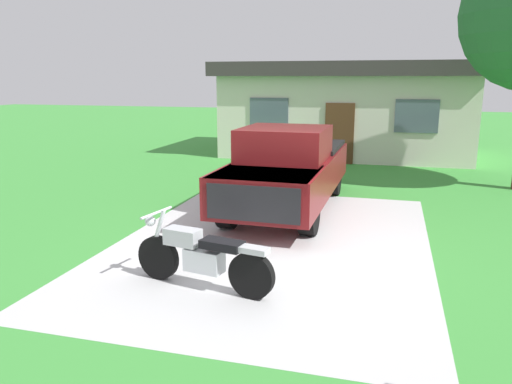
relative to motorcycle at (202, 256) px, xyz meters
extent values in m
plane|color=#3C9039|center=(0.52, 2.21, -0.47)|extent=(80.00, 80.00, 0.00)
cube|color=beige|center=(0.52, 2.21, -0.47)|extent=(5.51, 7.86, 0.01)
cylinder|color=black|center=(-0.74, 0.15, -0.14)|extent=(0.67, 0.24, 0.66)
cylinder|color=black|center=(0.78, -0.15, -0.14)|extent=(0.67, 0.24, 0.66)
cube|color=silver|center=(0.04, -0.01, -0.05)|extent=(0.60, 0.36, 0.32)
cube|color=#B7BABF|center=(-0.30, 0.06, 0.25)|extent=(0.56, 0.35, 0.24)
cube|color=black|center=(0.34, -0.07, 0.23)|extent=(0.64, 0.39, 0.12)
cube|color=#B7BABF|center=(0.78, -0.15, 0.23)|extent=(0.51, 0.29, 0.08)
cylinder|color=silver|center=(-0.74, 0.15, 0.23)|extent=(0.34, 0.12, 0.77)
cylinder|color=silver|center=(-0.74, 0.15, 0.55)|extent=(0.17, 0.69, 0.04)
sphere|color=silver|center=(-0.86, 0.17, 0.41)|extent=(0.16, 0.16, 0.16)
cylinder|color=black|center=(1.07, 2.85, -0.05)|extent=(0.32, 0.85, 0.84)
cylinder|color=black|center=(-0.57, 2.88, -0.05)|extent=(0.32, 0.85, 0.84)
cylinder|color=black|center=(1.14, 6.35, -0.05)|extent=(0.32, 0.85, 0.84)
cylinder|color=black|center=(-0.50, 6.38, -0.05)|extent=(0.32, 0.85, 0.84)
cube|color=maroon|center=(0.29, 4.67, 0.33)|extent=(2.11, 5.64, 0.80)
cube|color=maroon|center=(0.25, 2.82, 0.63)|extent=(1.94, 1.94, 0.20)
cube|color=maroon|center=(0.28, 4.27, 1.08)|extent=(1.84, 1.93, 0.70)
cube|color=#3F4C56|center=(0.26, 3.47, 0.98)|extent=(1.70, 0.19, 0.60)
cube|color=black|center=(0.32, 6.22, 0.58)|extent=(1.95, 2.44, 0.50)
cube|color=black|center=(0.23, 1.89, 0.33)|extent=(1.70, 0.13, 0.64)
cube|color=beige|center=(0.75, 13.71, 1.03)|extent=(9.00, 5.00, 3.00)
cube|color=#383333|center=(0.75, 13.71, 2.78)|extent=(9.60, 5.60, 0.50)
cube|color=#4C2D19|center=(0.75, 11.18, 0.58)|extent=(1.00, 0.08, 2.10)
cube|color=#4C5966|center=(-1.77, 11.18, 1.23)|extent=(1.40, 0.06, 1.10)
cube|color=#4C5966|center=(3.27, 11.18, 1.23)|extent=(1.40, 0.06, 1.10)
camera|label=1|loc=(2.49, -6.18, 2.46)|focal=34.80mm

